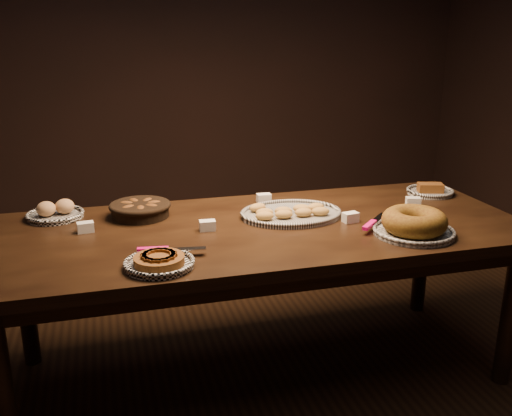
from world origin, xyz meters
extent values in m
plane|color=black|center=(0.00, 0.00, 0.00)|extent=(5.00, 5.00, 0.00)
cube|color=black|center=(0.00, 0.00, 0.72)|extent=(2.40, 1.00, 0.05)
cylinder|color=black|center=(-1.08, -0.38, 0.35)|extent=(0.08, 0.08, 0.70)
cylinder|color=black|center=(1.08, -0.38, 0.35)|extent=(0.08, 0.08, 0.70)
cylinder|color=black|center=(-1.08, 0.38, 0.35)|extent=(0.08, 0.08, 0.70)
cylinder|color=black|center=(1.08, 0.38, 0.35)|extent=(0.08, 0.08, 0.70)
torus|color=white|center=(-0.49, -0.35, 0.77)|extent=(0.27, 0.27, 0.02)
cylinder|color=#472C0E|center=(-0.49, -0.35, 0.78)|extent=(0.22, 0.22, 0.03)
cube|color=#592C0F|center=(-0.44, -0.34, 0.80)|extent=(0.03, 0.07, 0.01)
cube|color=#592C0F|center=(-0.45, -0.32, 0.80)|extent=(0.05, 0.06, 0.01)
cube|color=#592C0F|center=(-0.46, -0.30, 0.80)|extent=(0.07, 0.05, 0.01)
cube|color=#592C0F|center=(-0.49, -0.30, 0.80)|extent=(0.07, 0.02, 0.01)
cube|color=#592C0F|center=(-0.51, -0.30, 0.80)|extent=(0.07, 0.04, 0.01)
cube|color=#592C0F|center=(-0.53, -0.31, 0.80)|extent=(0.06, 0.06, 0.01)
cube|color=#592C0F|center=(-0.54, -0.33, 0.80)|extent=(0.04, 0.07, 0.01)
cube|color=#592C0F|center=(-0.54, -0.36, 0.80)|extent=(0.03, 0.07, 0.01)
cube|color=#592C0F|center=(-0.53, -0.38, 0.80)|extent=(0.05, 0.06, 0.01)
cube|color=#592C0F|center=(-0.51, -0.39, 0.80)|extent=(0.07, 0.05, 0.01)
cube|color=#592C0F|center=(-0.49, -0.40, 0.80)|extent=(0.07, 0.02, 0.01)
cube|color=#592C0F|center=(-0.47, -0.39, 0.80)|extent=(0.07, 0.04, 0.01)
cube|color=#592C0F|center=(-0.45, -0.38, 0.80)|extent=(0.06, 0.06, 0.01)
cube|color=#592C0F|center=(-0.44, -0.36, 0.80)|extent=(0.04, 0.07, 0.01)
cube|color=#FB0C84|center=(-0.50, -0.24, 0.78)|extent=(0.12, 0.04, 0.02)
cube|color=silver|center=(-0.37, -0.26, 0.78)|extent=(0.15, 0.05, 0.00)
torus|color=black|center=(0.18, 0.10, 0.77)|extent=(0.39, 0.39, 0.02)
ellipsoid|color=olive|center=(0.03, 0.04, 0.78)|extent=(0.09, 0.07, 0.04)
ellipsoid|color=olive|center=(0.12, 0.04, 0.78)|extent=(0.09, 0.06, 0.04)
ellipsoid|color=olive|center=(0.22, 0.04, 0.78)|extent=(0.09, 0.06, 0.04)
ellipsoid|color=olive|center=(0.30, 0.04, 0.78)|extent=(0.09, 0.07, 0.04)
ellipsoid|color=olive|center=(0.04, 0.09, 0.78)|extent=(0.09, 0.06, 0.04)
ellipsoid|color=olive|center=(0.13, 0.09, 0.78)|extent=(0.09, 0.07, 0.04)
ellipsoid|color=olive|center=(0.23, 0.10, 0.78)|extent=(0.10, 0.08, 0.04)
ellipsoid|color=olive|center=(0.30, 0.10, 0.78)|extent=(0.09, 0.06, 0.04)
ellipsoid|color=olive|center=(0.03, 0.17, 0.78)|extent=(0.09, 0.07, 0.04)
torus|color=black|center=(0.61, -0.28, 0.77)|extent=(0.35, 0.35, 0.02)
torus|color=brown|center=(0.61, -0.28, 0.81)|extent=(0.34, 0.34, 0.10)
cube|color=#FB0C84|center=(0.44, -0.20, 0.78)|extent=(0.10, 0.10, 0.02)
cube|color=silver|center=(0.53, -0.11, 0.78)|extent=(0.13, 0.13, 0.00)
cylinder|color=black|center=(-0.51, 0.28, 0.78)|extent=(0.34, 0.34, 0.07)
torus|color=black|center=(-0.51, 0.28, 0.81)|extent=(0.29, 0.29, 0.02)
ellipsoid|color=#341B0A|center=(-0.45, 0.28, 0.80)|extent=(0.09, 0.05, 0.04)
ellipsoid|color=#341B0A|center=(-0.47, 0.33, 0.80)|extent=(0.09, 0.10, 0.04)
ellipsoid|color=#341B0A|center=(-0.54, 0.34, 0.80)|extent=(0.07, 0.10, 0.04)
ellipsoid|color=#341B0A|center=(-0.57, 0.31, 0.80)|extent=(0.10, 0.08, 0.04)
ellipsoid|color=#341B0A|center=(-0.57, 0.24, 0.80)|extent=(0.10, 0.09, 0.04)
ellipsoid|color=#341B0A|center=(-0.51, 0.21, 0.80)|extent=(0.05, 0.09, 0.04)
ellipsoid|color=#341B0A|center=(-0.46, 0.24, 0.80)|extent=(0.10, 0.09, 0.04)
torus|color=white|center=(-0.90, 0.37, 0.77)|extent=(0.26, 0.26, 0.02)
ellipsoid|color=#A97A4E|center=(-0.94, 0.36, 0.80)|extent=(0.09, 0.09, 0.07)
ellipsoid|color=#A97A4E|center=(-0.85, 0.38, 0.80)|extent=(0.09, 0.09, 0.07)
torus|color=black|center=(1.02, 0.26, 0.77)|extent=(0.25, 0.25, 0.02)
cube|color=#472C0E|center=(1.02, 0.26, 0.79)|extent=(0.14, 0.11, 0.05)
cube|color=white|center=(-0.24, 0.00, 0.77)|extent=(0.07, 0.05, 0.04)
cube|color=white|center=(0.11, 0.35, 0.77)|extent=(0.07, 0.05, 0.04)
cube|color=white|center=(0.41, -0.06, 0.77)|extent=(0.08, 0.06, 0.04)
cube|color=white|center=(-0.76, 0.12, 0.77)|extent=(0.07, 0.05, 0.04)
cube|color=white|center=(0.82, 0.09, 0.77)|extent=(0.08, 0.06, 0.04)
camera|label=1|loc=(-0.66, -2.33, 1.59)|focal=40.00mm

